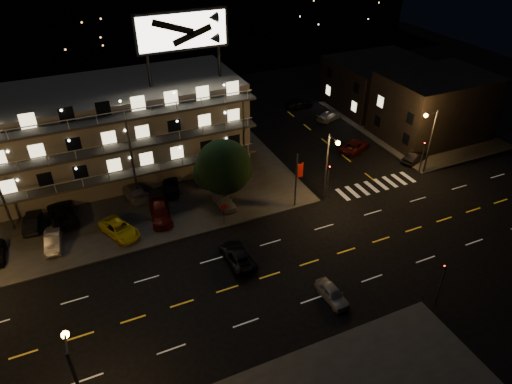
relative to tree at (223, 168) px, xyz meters
name	(u,v)px	position (x,y,z in m)	size (l,w,h in m)	color
ground	(290,269)	(1.75, -11.68, -4.61)	(140.00, 140.00, 0.00)	black
curb_nw	(97,192)	(-12.25, 8.32, -4.54)	(44.00, 24.00, 0.15)	#323230
curb_ne	(408,123)	(31.75, 8.32, -4.54)	(16.00, 24.00, 0.15)	#323230
motel	(119,129)	(-8.19, 12.21, 0.73)	(28.00, 13.80, 18.10)	gray
side_bldg_front	(434,106)	(31.74, 4.32, -0.36)	(14.06, 10.00, 8.50)	black
side_bldg_back	(378,83)	(31.74, 16.32, -1.11)	(14.06, 12.00, 7.00)	black
streetlight_nc	(329,162)	(10.25, -3.74, 0.35)	(0.44, 1.92, 8.00)	#2D2D30
streetlight_ne	(429,136)	(23.89, -3.38, 0.35)	(1.92, 0.44, 8.00)	#2D2D30
streetlight_s	(78,383)	(-16.25, -19.61, 0.35)	(0.44, 1.92, 8.00)	#2D2D30
signal_nw	(328,178)	(10.75, -3.18, -2.05)	(0.20, 0.27, 4.60)	#2D2D30
signal_sw	(442,280)	(10.75, -20.17, -2.05)	(0.20, 0.27, 4.60)	#2D2D30
signal_ne	(423,154)	(23.75, -3.18, -2.05)	(0.27, 0.20, 4.60)	#2D2D30
banner_north	(297,179)	(6.84, -3.28, -1.19)	(0.83, 0.16, 6.40)	#2D2D30
stop_sign	(224,211)	(-1.25, -3.10, -2.90)	(0.91, 0.11, 2.61)	#2D2D30
tree	(223,168)	(0.00, 0.00, 0.00)	(5.97, 5.75, 7.51)	black
lot_car_1	(53,241)	(-17.24, 0.17, -3.80)	(1.40, 4.01, 1.32)	gray
lot_car_2	(119,229)	(-11.21, -0.60, -3.80)	(2.19, 4.75, 1.32)	yellow
lot_car_3	(160,212)	(-6.89, 0.35, -3.75)	(2.01, 4.94, 1.43)	#51100B
lot_car_4	(224,200)	(-0.17, -0.20, -3.80)	(1.56, 3.88, 1.32)	gray
lot_car_5	(32,222)	(-18.91, 4.08, -3.78)	(1.44, 4.12, 1.36)	black
lot_car_6	(62,214)	(-16.05, 4.16, -3.71)	(2.52, 5.46, 1.52)	black
lot_car_7	(133,190)	(-8.57, 5.62, -3.73)	(2.06, 5.07, 1.47)	gray
lot_car_8	(171,185)	(-4.54, 4.92, -3.73)	(1.73, 4.29, 1.46)	black
lot_car_9	(205,174)	(-0.23, 5.70, -3.76)	(1.49, 4.28, 1.41)	#51100B
side_car_0	(416,157)	(25.09, -0.88, -3.95)	(1.41, 4.05, 1.34)	black
side_car_1	(355,146)	(19.84, 4.64, -3.95)	(2.19, 4.75, 1.32)	#51100B
side_car_2	(329,116)	(21.88, 14.20, -3.99)	(1.76, 4.32, 1.25)	gray
side_car_3	(299,103)	(20.09, 20.11, -3.87)	(1.76, 4.36, 1.49)	black
road_car_east	(332,294)	(3.25, -16.28, -4.00)	(1.45, 3.59, 1.22)	gray
road_car_west	(238,256)	(-2.13, -8.82, -3.95)	(2.20, 4.77, 1.33)	black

